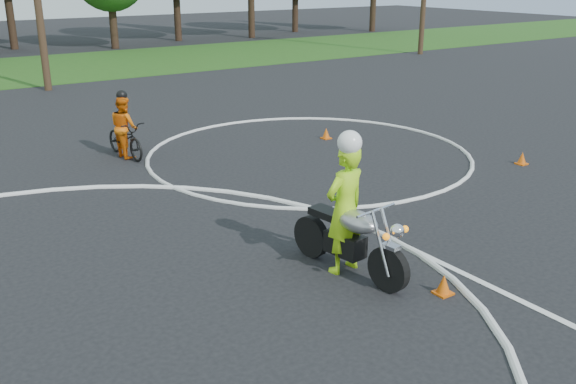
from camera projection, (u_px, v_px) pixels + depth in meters
course_markings at (147, 260)px, 10.23m from camera, size 19.05×19.05×0.12m
primary_motorcycle at (351, 238)px, 9.63m from camera, size 0.80×2.28×1.20m
rider_primary_grp at (345, 205)px, 9.57m from camera, size 0.79×0.58×2.22m
rider_second_grp at (125, 133)px, 15.76m from camera, size 0.78×1.79×1.67m
traffic_cones at (353, 223)px, 11.38m from camera, size 15.33×11.09×0.30m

